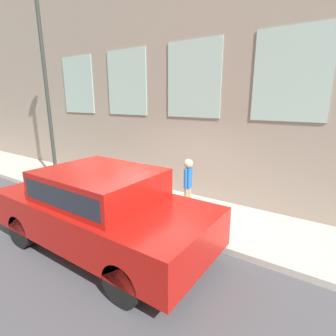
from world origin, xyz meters
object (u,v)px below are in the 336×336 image
Objects in this scene: street_lamp at (43,61)px; fire_hydrant at (149,198)px; person at (188,181)px; parked_car_red_near at (102,206)px.

fire_hydrant is at bearing -92.63° from street_lamp.
parked_car_red_near is at bearing -0.59° from person.
person is 0.21× the size of street_lamp.
parked_car_red_near is (-1.72, -0.17, 0.42)m from fire_hydrant.
person is 2.32m from parked_car_red_near.
parked_car_red_near is at bearing -174.20° from fire_hydrant.
street_lamp is at bearing 67.20° from parked_car_red_near.
person is 0.31× the size of parked_car_red_near.
street_lamp is (1.92, 4.57, 3.28)m from parked_car_red_near.
street_lamp is (0.20, 4.40, 3.70)m from fire_hydrant.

